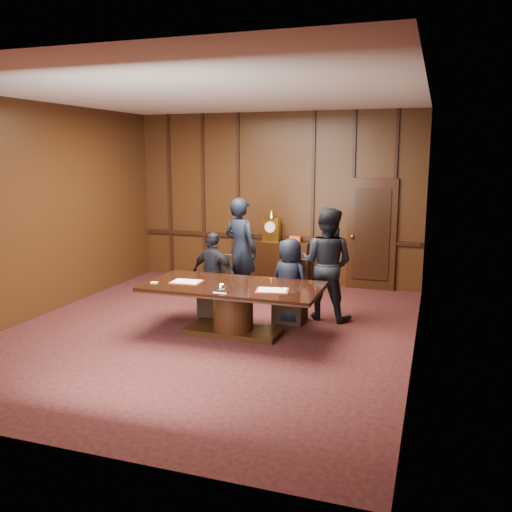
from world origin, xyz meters
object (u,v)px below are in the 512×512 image
at_px(signatory_right, 290,281).
at_px(witness_left, 241,250).
at_px(conference_table, 233,301).
at_px(witness_right, 327,264).
at_px(sideboard, 271,261).
at_px(signatory_left, 214,274).

height_order(signatory_right, witness_left, witness_left).
bearing_deg(conference_table, witness_right, 46.51).
distance_m(sideboard, witness_right, 2.58).
relative_size(signatory_right, witness_right, 0.75).
height_order(conference_table, witness_right, witness_right).
bearing_deg(conference_table, sideboard, 96.93).
distance_m(signatory_right, witness_left, 1.59).
bearing_deg(sideboard, conference_table, -83.07).
bearing_deg(sideboard, witness_right, -52.53).
height_order(sideboard, signatory_right, sideboard).
bearing_deg(signatory_right, witness_right, -120.88).
height_order(signatory_left, witness_right, witness_right).
xyz_separation_m(signatory_left, witness_right, (1.81, 0.42, 0.21)).
bearing_deg(signatory_left, witness_right, -156.23).
bearing_deg(sideboard, witness_left, -96.18).
height_order(sideboard, witness_right, witness_right).
relative_size(signatory_left, witness_right, 0.77).
relative_size(signatory_left, signatory_right, 1.03).
bearing_deg(witness_right, sideboard, -42.71).
relative_size(sideboard, signatory_right, 1.17).
bearing_deg(conference_table, signatory_left, 129.09).
relative_size(conference_table, witness_left, 1.38).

